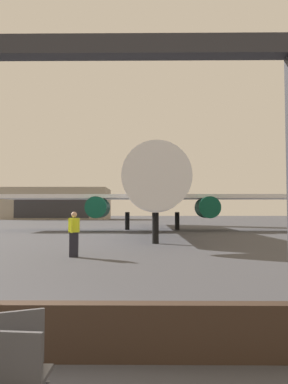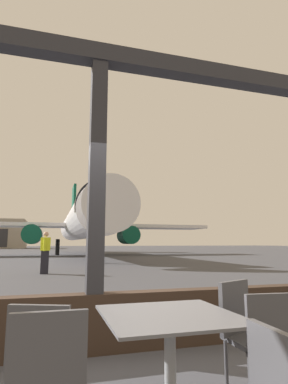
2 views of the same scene
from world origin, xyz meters
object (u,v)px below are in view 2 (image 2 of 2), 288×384
(cafe_chair_window_right, at_px, (43,358))
(cafe_chair_side_extra, at_px, (280,346))
(dining_table, at_px, (170,356))
(cafe_chair_window_left, at_px, (47,376))
(ground_crew_worker, at_px, (45,252))
(cafe_chair_aisle_left, at_px, (245,328))
(airplane, at_px, (82,223))

(cafe_chair_window_right, relative_size, cafe_chair_side_extra, 1.00)
(dining_table, distance_m, cafe_chair_window_left, 0.85)
(dining_table, relative_size, cafe_chair_window_right, 1.05)
(dining_table, xyz_separation_m, ground_crew_worker, (-1.07, 11.81, 0.41))
(cafe_chair_window_left, bearing_deg, cafe_chair_aisle_left, 18.26)
(cafe_chair_side_extra, relative_size, ground_crew_worker, 0.50)
(cafe_chair_aisle_left, relative_size, cafe_chair_side_extra, 1.07)
(dining_table, bearing_deg, ground_crew_worker, 95.16)
(dining_table, bearing_deg, cafe_chair_side_extra, -7.18)
(cafe_chair_window_right, distance_m, cafe_chair_aisle_left, 1.61)
(cafe_chair_aisle_left, height_order, ground_crew_worker, ground_crew_worker)
(cafe_chair_window_right, distance_m, airplane, 32.01)
(cafe_chair_side_extra, bearing_deg, dining_table, 172.82)
(cafe_chair_aisle_left, distance_m, ground_crew_worker, 11.70)
(cafe_chair_side_extra, bearing_deg, cafe_chair_window_left, -174.37)
(cafe_chair_window_left, bearing_deg, cafe_chair_window_right, 94.40)
(dining_table, distance_m, cafe_chair_window_right, 0.84)
(ground_crew_worker, bearing_deg, cafe_chair_window_left, -88.77)
(dining_table, height_order, cafe_chair_window_left, cafe_chair_window_left)
(cafe_chair_window_left, xyz_separation_m, cafe_chair_side_extra, (1.62, 0.16, -0.03))
(airplane, distance_m, ground_crew_worker, 20.46)
(airplane, bearing_deg, dining_table, -93.94)
(dining_table, relative_size, airplane, 0.03)
(airplane, xyz_separation_m, ground_crew_worker, (-3.26, -20.04, -2.50))
(cafe_chair_side_extra, height_order, ground_crew_worker, ground_crew_worker)
(dining_table, distance_m, airplane, 32.06)
(dining_table, xyz_separation_m, cafe_chair_aisle_left, (0.77, 0.26, 0.06))
(cafe_chair_window_left, distance_m, cafe_chair_aisle_left, 1.66)
(cafe_chair_window_right, height_order, airplane, airplane)
(dining_table, xyz_separation_m, cafe_chair_window_left, (-0.81, -0.26, 0.06))
(dining_table, distance_m, cafe_chair_side_extra, 0.82)
(cafe_chair_window_right, relative_size, airplane, 0.02)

